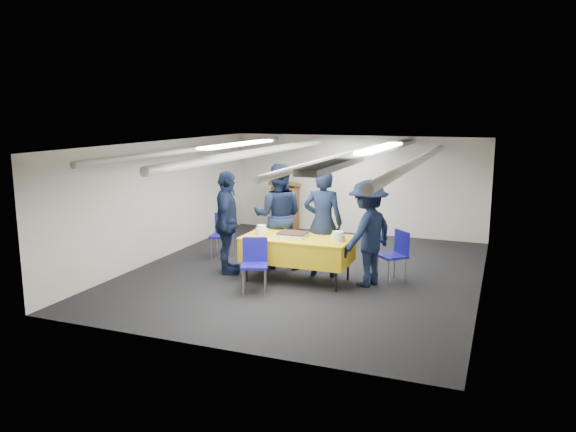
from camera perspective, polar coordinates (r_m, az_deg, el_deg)
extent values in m
plane|color=black|center=(10.19, 1.81, -5.71)|extent=(7.00, 7.00, 0.00)
cube|color=silver|center=(13.23, 6.91, 3.14)|extent=(6.00, 0.02, 2.30)
cube|color=silver|center=(11.26, -12.65, 1.62)|extent=(0.02, 7.00, 2.30)
cube|color=silver|center=(9.38, 19.34, -0.54)|extent=(0.02, 7.00, 2.30)
cube|color=silver|center=(9.79, 1.89, 7.25)|extent=(6.00, 7.00, 0.02)
cylinder|color=silver|center=(10.63, -8.41, 6.83)|extent=(0.10, 6.90, 0.10)
cylinder|color=silver|center=(10.13, -2.95, 6.51)|extent=(0.14, 6.90, 0.14)
cylinder|color=silver|center=(9.62, 5.27, 6.01)|extent=(0.10, 6.90, 0.10)
cylinder|color=silver|center=(9.35, 12.98, 5.40)|extent=(0.14, 6.90, 0.14)
cube|color=gray|center=(9.46, 8.80, 6.46)|extent=(0.28, 6.90, 0.08)
cube|color=white|center=(10.29, -5.01, 7.28)|extent=(0.25, 2.60, 0.04)
cube|color=white|center=(9.44, 9.41, 6.86)|extent=(0.25, 2.60, 0.04)
cube|color=#0C591E|center=(13.72, -0.80, 6.85)|extent=(0.30, 0.04, 0.12)
cylinder|color=black|center=(9.64, -4.24, -5.59)|extent=(0.04, 0.04, 0.36)
cylinder|color=black|center=(9.10, 4.91, -6.61)|extent=(0.04, 0.04, 0.36)
cylinder|color=black|center=(10.27, -2.52, -4.55)|extent=(0.04, 0.04, 0.36)
cylinder|color=black|center=(9.75, 6.11, -5.43)|extent=(0.04, 0.04, 0.36)
cube|color=yellow|center=(9.56, 0.97, -3.43)|extent=(1.81, 0.94, 0.39)
cube|color=yellow|center=(9.51, 0.98, -2.20)|extent=(1.83, 0.96, 0.03)
cube|color=white|center=(9.48, 0.47, -1.98)|extent=(0.48, 0.38, 0.06)
cube|color=black|center=(9.47, 0.47, -1.73)|extent=(0.46, 0.36, 0.02)
sphere|color=navy|center=(9.39, -1.10, -1.84)|extent=(0.04, 0.04, 0.04)
sphere|color=navy|center=(9.70, -0.33, -1.43)|extent=(0.04, 0.04, 0.04)
sphere|color=navy|center=(9.35, -0.51, -1.90)|extent=(0.04, 0.04, 0.04)
sphere|color=navy|center=(9.67, 0.25, -1.48)|extent=(0.04, 0.04, 0.04)
sphere|color=navy|center=(9.31, 0.09, -1.95)|extent=(0.04, 0.04, 0.04)
sphere|color=navy|center=(9.63, 0.84, -1.53)|extent=(0.04, 0.04, 0.04)
sphere|color=navy|center=(9.28, 0.70, -2.00)|extent=(0.04, 0.04, 0.04)
sphere|color=navy|center=(9.59, 1.43, -1.57)|extent=(0.04, 0.04, 0.04)
sphere|color=navy|center=(9.24, 1.31, -2.05)|extent=(0.04, 0.04, 0.04)
sphere|color=navy|center=(9.56, 2.02, -1.62)|extent=(0.04, 0.04, 0.04)
sphere|color=navy|center=(9.48, -1.01, -1.73)|extent=(0.04, 0.04, 0.04)
sphere|color=navy|center=(9.32, 1.61, -1.95)|extent=(0.04, 0.04, 0.04)
sphere|color=navy|center=(9.55, -0.82, -1.62)|extent=(0.04, 0.04, 0.04)
sphere|color=navy|center=(9.39, 1.78, -1.84)|extent=(0.04, 0.04, 0.04)
sphere|color=navy|center=(9.63, -0.62, -1.52)|extent=(0.04, 0.04, 0.04)
sphere|color=navy|center=(9.47, 1.96, -1.74)|extent=(0.04, 0.04, 0.04)
cylinder|color=white|center=(9.69, -2.70, -1.55)|extent=(0.19, 0.19, 0.11)
cylinder|color=white|center=(9.67, -2.71, -1.08)|extent=(0.16, 0.16, 0.05)
cylinder|color=white|center=(9.23, 5.09, -2.21)|extent=(0.23, 0.23, 0.11)
cylinder|color=white|center=(9.21, 5.10, -1.74)|extent=(0.19, 0.19, 0.05)
cube|color=brown|center=(13.39, -0.27, 0.72)|extent=(0.55, 0.45, 1.10)
cube|color=brown|center=(13.27, -0.32, 3.25)|extent=(0.62, 0.53, 0.21)
cylinder|color=gold|center=(13.15, -0.64, 1.19)|extent=(0.28, 0.02, 0.28)
cylinder|color=gray|center=(8.89, -4.58, -6.79)|extent=(0.02, 0.02, 0.43)
cylinder|color=gray|center=(8.87, -2.37, -6.80)|extent=(0.02, 0.02, 0.43)
cylinder|color=gray|center=(9.21, -4.40, -6.15)|extent=(0.02, 0.02, 0.43)
cylinder|color=gray|center=(9.19, -2.28, -6.16)|extent=(0.02, 0.02, 0.43)
cube|color=#171295|center=(8.97, -3.43, -5.04)|extent=(0.54, 0.54, 0.04)
cube|color=#171295|center=(9.10, -3.37, -3.38)|extent=(0.39, 0.18, 0.40)
cylinder|color=gray|center=(9.81, 9.08, -5.20)|extent=(0.02, 0.02, 0.43)
cylinder|color=gray|center=(9.53, 10.15, -5.71)|extent=(0.02, 0.02, 0.43)
cylinder|color=gray|center=(9.98, 10.76, -4.97)|extent=(0.02, 0.02, 0.43)
cylinder|color=gray|center=(9.71, 11.85, -5.46)|extent=(0.02, 0.02, 0.43)
cube|color=#171295|center=(9.69, 10.51, -4.00)|extent=(0.59, 0.59, 0.04)
cube|color=#171295|center=(9.74, 11.49, -2.62)|extent=(0.31, 0.32, 0.40)
cylinder|color=gray|center=(11.05, -7.80, -3.34)|extent=(0.02, 0.02, 0.43)
cylinder|color=gray|center=(10.95, -6.11, -3.44)|extent=(0.02, 0.02, 0.43)
cylinder|color=gray|center=(11.36, -7.24, -2.93)|extent=(0.02, 0.02, 0.43)
cylinder|color=gray|center=(11.26, -5.60, -3.02)|extent=(0.02, 0.02, 0.43)
cube|color=#171295|center=(11.10, -6.71, -2.00)|extent=(0.49, 0.49, 0.04)
cube|color=#171295|center=(11.23, -6.44, -0.70)|extent=(0.40, 0.11, 0.40)
imported|color=black|center=(9.79, 3.57, -0.69)|extent=(0.73, 0.52, 1.90)
imported|color=black|center=(10.33, -1.00, 0.02)|extent=(1.09, 0.94, 1.93)
imported|color=black|center=(9.99, -6.21, -0.66)|extent=(0.81, 1.17, 1.84)
imported|color=black|center=(9.35, 8.09, -1.73)|extent=(1.05, 1.31, 1.77)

